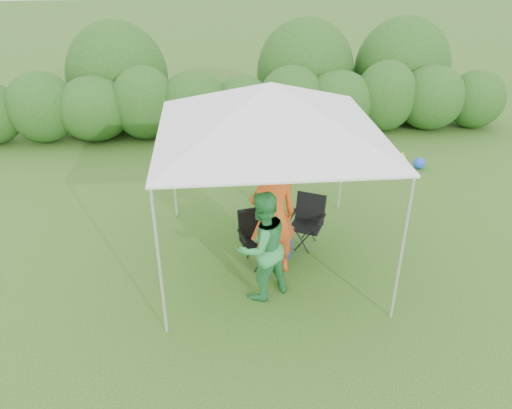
{
  "coord_description": "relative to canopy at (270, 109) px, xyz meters",
  "views": [
    {
      "loc": [
        -0.8,
        -5.98,
        4.59
      ],
      "look_at": [
        -0.2,
        0.4,
        1.05
      ],
      "focal_mm": 35.0,
      "sensor_mm": 36.0,
      "label": 1
    }
  ],
  "objects": [
    {
      "name": "ground",
      "position": [
        0.0,
        -0.5,
        -2.46
      ],
      "size": [
        70.0,
        70.0,
        0.0
      ],
      "primitive_type": "plane",
      "color": "#3A621F"
    },
    {
      "name": "hedge",
      "position": [
        0.0,
        5.5,
        -1.64
      ],
      "size": [
        13.56,
        1.53,
        1.8
      ],
      "color": "#28561B",
      "rests_on": "ground"
    },
    {
      "name": "canopy",
      "position": [
        0.0,
        0.0,
        0.0
      ],
      "size": [
        3.1,
        3.1,
        2.83
      ],
      "color": "silver",
      "rests_on": "ground"
    },
    {
      "name": "chair_right",
      "position": [
        0.7,
        0.39,
        -1.98
      ],
      "size": [
        0.66,
        0.64,
        0.86
      ],
      "rotation": [
        0.0,
        0.0,
        -0.46
      ],
      "color": "black",
      "rests_on": "ground"
    },
    {
      "name": "chair_left",
      "position": [
        -0.19,
        -0.03,
        -1.97
      ],
      "size": [
        0.61,
        0.58,
        0.87
      ],
      "rotation": [
        0.0,
        0.0,
        0.21
      ],
      "color": "black",
      "rests_on": "ground"
    },
    {
      "name": "man",
      "position": [
        0.03,
        -0.31,
        -1.5
      ],
      "size": [
        0.77,
        0.58,
        1.92
      ],
      "primitive_type": "imported",
      "rotation": [
        0.0,
        0.0,
        3.33
      ],
      "color": "#E64F1A",
      "rests_on": "ground"
    },
    {
      "name": "woman",
      "position": [
        -0.19,
        -0.85,
        -1.65
      ],
      "size": [
        0.99,
        0.92,
        1.62
      ],
      "primitive_type": "imported",
      "rotation": [
        0.0,
        0.0,
        3.66
      ],
      "color": "green",
      "rests_on": "ground"
    },
    {
      "name": "cooler",
      "position": [
        0.16,
        0.17,
        -2.26
      ],
      "size": [
        0.56,
        0.47,
        0.4
      ],
      "rotation": [
        0.0,
        0.0,
        -0.29
      ],
      "color": "#243AA6",
      "rests_on": "ground"
    },
    {
      "name": "bottle",
      "position": [
        0.22,
        0.13,
        -1.94
      ],
      "size": [
        0.06,
        0.06,
        0.24
      ],
      "primitive_type": "cylinder",
      "color": "#592D0C",
      "rests_on": "cooler"
    },
    {
      "name": "lawn_toy",
      "position": [
        3.44,
        3.24,
        -2.31
      ],
      "size": [
        0.64,
        0.53,
        0.32
      ],
      "color": "yellow",
      "rests_on": "ground"
    }
  ]
}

